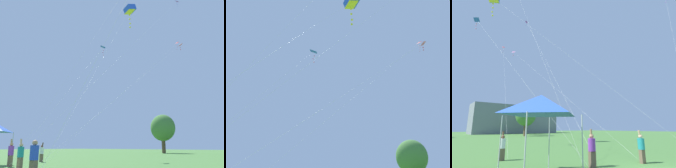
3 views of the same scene
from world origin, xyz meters
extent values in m
cylinder|color=brown|center=(-11.68, 45.45, 1.61)|extent=(0.85, 0.85, 3.22)
ellipsoid|color=#477A38|center=(-11.68, 45.45, 5.67)|extent=(5.76, 5.19, 6.05)
cylinder|color=#B7B7BC|center=(-3.72, 4.47, 1.34)|extent=(0.05, 0.05, 2.67)
cylinder|color=blue|center=(5.85, 0.37, 1.19)|extent=(0.42, 0.42, 0.69)
sphere|color=tan|center=(5.85, 0.37, 1.65)|extent=(0.26, 0.26, 0.26)
cube|color=brown|center=(1.59, 2.16, 0.40)|extent=(0.38, 0.21, 0.80)
cylinder|color=teal|center=(1.59, 2.16, 1.13)|extent=(0.40, 0.40, 0.66)
sphere|color=tan|center=(1.59, 2.16, 1.57)|extent=(0.25, 0.25, 0.25)
cylinder|color=tan|center=(1.54, 2.17, 1.67)|extent=(0.23, 0.16, 0.58)
cube|color=brown|center=(-4.98, 8.31, 0.38)|extent=(0.36, 0.20, 0.76)
cylinder|color=white|center=(-4.98, 8.31, 1.08)|extent=(0.38, 0.38, 0.63)
sphere|color=brown|center=(-4.98, 8.31, 1.50)|extent=(0.24, 0.24, 0.24)
cylinder|color=brown|center=(-4.97, 8.36, 1.59)|extent=(0.16, 0.22, 0.55)
cube|color=brown|center=(-1.64, 3.26, 0.42)|extent=(0.40, 0.22, 0.83)
cylinder|color=purple|center=(-1.64, 3.26, 1.17)|extent=(0.42, 0.42, 0.69)
sphere|color=tan|center=(-1.64, 3.26, 1.63)|extent=(0.26, 0.26, 0.26)
cylinder|color=tan|center=(-1.67, 3.25, 1.74)|extent=(0.21, 0.17, 0.59)
cylinder|color=silver|center=(2.09, 14.83, 8.24)|extent=(0.11, 24.37, 16.49)
pyramid|color=pink|center=(2.01, 27.00, 16.53)|extent=(0.88, 0.94, 0.43)
sphere|color=red|center=(2.01, 26.98, 16.02)|extent=(0.11, 0.11, 0.11)
sphere|color=red|center=(2.03, 26.96, 15.70)|extent=(0.11, 0.11, 0.11)
cylinder|color=silver|center=(0.90, 13.64, 11.07)|extent=(4.59, 21.33, 22.15)
pyramid|color=purple|center=(3.21, 24.31, 22.17)|extent=(0.62, 0.66, 0.39)
sphere|color=blue|center=(3.15, 24.26, 21.82)|extent=(0.08, 0.08, 0.08)
sphere|color=blue|center=(3.25, 24.36, 21.60)|extent=(0.08, 0.08, 0.08)
sphere|color=blue|center=(3.13, 24.36, 21.38)|extent=(0.08, 0.08, 0.08)
cylinder|color=silver|center=(-1.84, 12.91, 14.77)|extent=(0.52, 18.96, 29.54)
cylinder|color=silver|center=(-4.01, 10.89, 7.81)|extent=(4.30, 15.25, 15.62)
pyramid|color=blue|center=(-6.14, 18.52, 15.68)|extent=(0.80, 0.98, 0.35)
sphere|color=pink|center=(-6.11, 18.58, 15.10)|extent=(0.13, 0.13, 0.13)
sphere|color=pink|center=(-6.16, 18.46, 14.74)|extent=(0.13, 0.13, 0.13)
sphere|color=pink|center=(-6.11, 18.56, 14.38)|extent=(0.13, 0.13, 0.13)
cylinder|color=silver|center=(-1.89, 18.81, 8.93)|extent=(5.04, 20.34, 17.87)
pyramid|color=red|center=(0.62, 28.95, 17.90)|extent=(0.73, 0.65, 0.49)
sphere|color=pink|center=(0.56, 28.97, 17.51)|extent=(0.09, 0.09, 0.09)
sphere|color=pink|center=(0.66, 29.00, 17.26)|extent=(0.09, 0.09, 0.09)
sphere|color=pink|center=(0.62, 28.93, 17.02)|extent=(0.09, 0.09, 0.09)
sphere|color=pink|center=(0.55, 29.01, 16.77)|extent=(0.09, 0.09, 0.09)
cylinder|color=silver|center=(1.27, 11.13, 11.20)|extent=(9.86, 21.61, 22.41)
cube|color=blue|center=(-3.65, 21.93, 22.40)|extent=(2.07, 1.98, 1.36)
cube|color=yellow|center=(-3.65, 21.93, 21.95)|extent=(1.80, 1.70, 0.55)
sphere|color=yellow|center=(-3.72, 21.89, 21.39)|extent=(0.25, 0.25, 0.25)
sphere|color=yellow|center=(-3.68, 21.90, 20.68)|extent=(0.25, 0.25, 0.25)
sphere|color=yellow|center=(-3.70, 22.01, 19.97)|extent=(0.25, 0.25, 0.25)
sphere|color=yellow|center=(-3.61, 21.85, 19.27)|extent=(0.25, 0.25, 0.25)
camera|label=1|loc=(16.74, -6.78, 1.48)|focal=40.00mm
camera|label=2|loc=(13.35, 3.85, 3.73)|focal=40.00mm
camera|label=3|loc=(-9.16, -4.04, 2.09)|focal=28.00mm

